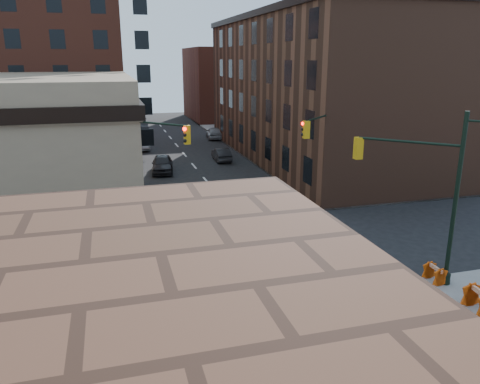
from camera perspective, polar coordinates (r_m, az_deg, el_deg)
ground at (r=26.22m, az=2.96°, el=-7.13°), size 140.00×140.00×0.00m
sidewalk_ne at (r=64.35m, az=13.28°, el=6.44°), size 34.00×54.50×0.15m
apartment_block at (r=63.77m, az=-26.37°, el=15.96°), size 25.00×25.00×24.00m
commercial_row_ne at (r=49.97m, az=9.20°, el=12.03°), size 14.00×34.00×14.00m
filler_nw at (r=85.26m, az=-21.75°, el=13.36°), size 20.00×18.00×16.00m
filler_ne at (r=83.82m, az=-0.54°, el=13.06°), size 16.00×16.00×12.00m
signal_pole_se at (r=22.86m, az=22.22°, el=0.41°), size 5.40×5.27×8.00m
signal_pole_nw at (r=28.85m, az=-11.48°, el=3.78°), size 3.58×3.67×8.00m
signal_pole_ne at (r=31.86m, az=10.02°, el=4.99°), size 3.67×3.58×8.00m
tree_ne_near at (r=51.62m, az=1.77°, el=8.42°), size 3.00×3.00×4.85m
tree_ne_far at (r=59.24m, az=-0.57°, el=9.41°), size 3.00×3.00×4.85m
police_car at (r=26.19m, az=2.71°, el=-5.27°), size 4.54×5.90×1.59m
pickup at (r=30.33m, az=-8.73°, el=-2.39°), size 6.16×3.41×1.63m
parked_car_wnear at (r=44.26m, az=-9.44°, el=3.40°), size 2.47×4.91×1.61m
parked_car_wfar at (r=56.01m, az=-12.03°, el=5.82°), size 1.91×4.55×1.46m
parked_car_wdeep at (r=70.90m, az=-11.98°, el=7.94°), size 2.43×5.44×1.55m
parked_car_enear at (r=48.71m, az=-2.28°, el=4.60°), size 1.52×4.12×1.35m
parked_car_efar at (r=62.52m, az=-3.19°, el=7.23°), size 2.36×4.81×1.58m
pedestrian_a at (r=32.21m, az=-17.66°, el=-1.46°), size 0.67×0.46×1.78m
pedestrian_b at (r=31.52m, az=-22.80°, el=-2.23°), size 1.08×0.93×1.91m
pedestrian_c at (r=31.28m, az=-24.49°, el=-2.53°), size 1.22×0.74×1.95m
barrel_road at (r=32.32m, az=7.46°, el=-1.71°), size 0.79×0.79×1.06m
barrel_bank at (r=30.14m, az=-10.45°, el=-3.14°), size 0.74×0.74×1.09m
barricade_se_a at (r=24.04m, az=22.63°, el=-9.21°), size 0.55×1.08×0.81m
barricade_se_b at (r=22.14m, az=27.11°, el=-11.72°), size 0.78×1.38×0.99m
barricade_nw_a at (r=30.12m, az=-15.41°, el=-3.25°), size 1.47×0.95×1.02m
barricade_nw_b at (r=32.58m, az=-22.33°, el=-2.47°), size 1.37×0.80×0.97m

